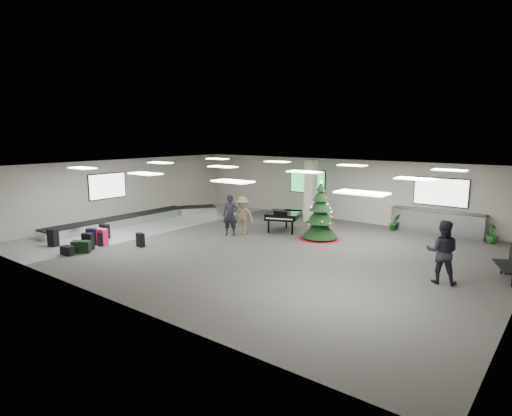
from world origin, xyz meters
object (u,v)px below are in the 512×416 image
Objects in this scene: grand_piano at (283,215)px; traveler_b at (243,215)px; traveler_a at (230,215)px; potted_plant_left at (394,223)px; potted_plant_right at (492,234)px; service_counter at (437,222)px; christmas_tree at (320,219)px; baggage_carousel at (138,219)px; bench at (512,264)px; pink_suitcase at (102,237)px; traveler_bench at (442,252)px.

traveler_b is at bearing -147.96° from grand_piano.
traveler_a is 0.64m from traveler_b.
grand_piano is at bearing -141.52° from potted_plant_left.
potted_plant_right is at bearing 14.26° from traveler_b.
service_counter is 2.35m from potted_plant_right.
christmas_tree is 3.97m from traveler_a.
baggage_carousel is 5.70m from traveler_a.
bench reaches higher than potted_plant_left.
pink_suitcase is 0.85× the size of potted_plant_right.
traveler_b is (-3.29, -1.26, -0.04)m from christmas_tree.
potted_plant_left is (8.46, 9.93, 0.04)m from pink_suitcase.
traveler_a is 2.22× the size of potted_plant_right.
pink_suitcase is 8.01m from grand_piano.
service_counter is 6.30m from bench.
potted_plant_right is at bearing 31.28° from christmas_tree.
grand_piano is at bearing 29.27° from traveler_a.
christmas_tree reaches higher than baggage_carousel.
traveler_b reaches higher than grand_piano.
grand_piano reaches higher than baggage_carousel.
christmas_tree is 1.41× the size of traveler_a.
christmas_tree is at bearing 16.42° from baggage_carousel.
traveler_a is at bearing 8.33° from baggage_carousel.
potted_plant_left is at bearing 118.05° from bench.
baggage_carousel is 12.69m from potted_plant_left.
grand_piano is at bearing 23.20° from baggage_carousel.
christmas_tree is 4.08m from potted_plant_left.
pink_suitcase is 0.93× the size of potted_plant_left.
traveler_a reaches higher than potted_plant_right.
grand_piano is 1.30× the size of traveler_b.
service_counter is 2.47× the size of bench.
potted_plant_left is at bearing -178.13° from potted_plant_right.
grand_piano is at bearing 150.36° from bench.
grand_piano is (-5.86, -3.74, 0.20)m from service_counter.
grand_piano is 1.96m from traveler_b.
potted_plant_right reaches higher than pink_suitcase.
potted_plant_left is (4.08, 3.24, -0.37)m from grand_piano.
pink_suitcase is at bearing -130.42° from potted_plant_left.
traveler_a is at bearing -143.75° from grand_piano.
potted_plant_left is (11.05, 6.23, 0.17)m from baggage_carousel.
grand_piano is (4.38, 6.69, 0.40)m from pink_suitcase.
pink_suitcase is 0.38× the size of traveler_a.
traveler_a is at bearing -17.75° from traveler_bench.
potted_plant_right is (15.16, 6.36, 0.20)m from baggage_carousel.
bench is 4.97m from potted_plant_right.
traveler_b reaches higher than pink_suitcase.
christmas_tree reaches higher than pink_suitcase.
bench is at bearing -29.85° from grand_piano.
service_counter is (12.84, 6.73, 0.33)m from baggage_carousel.
christmas_tree is (6.51, 6.38, 0.55)m from pink_suitcase.
christmas_tree is 3.43× the size of potted_plant_left.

